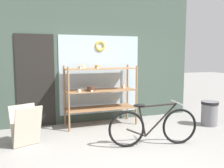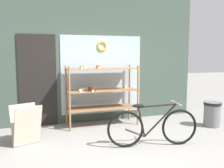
% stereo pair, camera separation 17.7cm
% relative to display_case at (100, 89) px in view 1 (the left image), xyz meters
% --- Properties ---
extents(ground_plane, '(30.00, 30.00, 0.00)m').
position_rel_display_case_xyz_m(ground_plane, '(-0.07, -1.95, -0.84)').
color(ground_plane, gray).
extents(storefront_facade, '(5.34, 0.13, 3.40)m').
position_rel_display_case_xyz_m(storefront_facade, '(-0.10, 0.42, 0.81)').
color(storefront_facade, '#3D4C42').
rests_on(storefront_facade, ground_plane).
extents(display_case, '(1.63, 0.57, 1.41)m').
position_rel_display_case_xyz_m(display_case, '(0.00, 0.00, 0.00)').
color(display_case, '#8E6642').
rests_on(display_case, ground_plane).
extents(bicycle, '(1.65, 0.47, 0.79)m').
position_rel_display_case_xyz_m(bicycle, '(0.51, -1.60, -0.49)').
color(bicycle, black).
rests_on(bicycle, ground_plane).
extents(sandwich_board, '(0.59, 0.53, 0.73)m').
position_rel_display_case_xyz_m(sandwich_board, '(-1.65, -0.84, -0.47)').
color(sandwich_board, '#B2A893').
rests_on(sandwich_board, ground_plane).
extents(trash_bin, '(0.39, 0.39, 0.56)m').
position_rel_display_case_xyz_m(trash_bin, '(2.39, -0.91, -0.54)').
color(trash_bin, slate).
rests_on(trash_bin, ground_plane).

